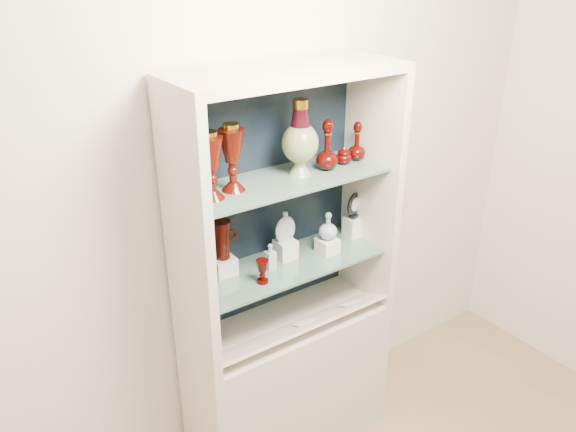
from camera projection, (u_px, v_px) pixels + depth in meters
wall_back at (261, 180)px, 2.58m from camera, size 3.50×0.02×2.80m
cabinet_base at (288, 381)px, 2.85m from camera, size 1.00×0.40×0.75m
cabinet_back_panel at (265, 197)px, 2.59m from camera, size 0.98×0.02×1.15m
cabinet_side_left at (187, 240)px, 2.20m from camera, size 0.04×0.40×1.15m
cabinet_side_right at (370, 187)px, 2.69m from camera, size 0.04×0.40×1.15m
cabinet_top_cap at (288, 73)px, 2.19m from camera, size 1.00×0.40×0.04m
shelf_lower at (286, 265)px, 2.58m from camera, size 0.92×0.34×0.01m
shelf_upper at (285, 180)px, 2.40m from camera, size 0.92×0.34×0.01m
label_ledge at (302, 326)px, 2.59m from camera, size 0.92×0.17×0.09m
label_card_0 at (350, 303)px, 2.74m from camera, size 0.10×0.06×0.03m
label_card_1 at (304, 322)px, 2.59m from camera, size 0.10×0.06×0.03m
pedestal_lamp_left at (211, 166)px, 2.15m from camera, size 0.11×0.11×0.27m
pedestal_lamp_right at (232, 158)px, 2.22m from camera, size 0.11×0.11×0.28m
enamel_urn at (300, 138)px, 2.38m from camera, size 0.21×0.21×0.33m
ruby_decanter_a at (327, 142)px, 2.45m from camera, size 0.13×0.13×0.26m
ruby_decanter_b at (357, 140)px, 2.57m from camera, size 0.09×0.09×0.19m
lidded_bowl at (344, 155)px, 2.55m from camera, size 0.08×0.08×0.08m
cobalt_goblet at (203, 281)px, 2.28m from camera, size 0.09×0.09×0.17m
ruby_goblet_tall at (201, 273)px, 2.34m from camera, size 0.08×0.08×0.16m
ruby_goblet_small at (262, 271)px, 2.41m from camera, size 0.07×0.07×0.11m
riser_ruby_pitcher at (223, 265)px, 2.48m from camera, size 0.10×0.10×0.08m
ruby_pitcher at (222, 240)px, 2.43m from camera, size 0.13×0.09×0.18m
clear_square_bottle at (270, 256)px, 2.51m from camera, size 0.04×0.04×0.12m
riser_flat_flask at (285, 249)px, 2.61m from camera, size 0.09×0.09×0.09m
flat_flask at (285, 226)px, 2.56m from camera, size 0.11×0.04×0.15m
riser_clear_round_decanter at (327, 245)px, 2.66m from camera, size 0.09×0.09×0.07m
clear_round_decanter at (328, 226)px, 2.62m from camera, size 0.10×0.10×0.13m
riser_cameo_medallion at (353, 227)px, 2.81m from camera, size 0.08×0.08×0.10m
cameo_medallion at (354, 205)px, 2.76m from camera, size 0.12×0.07×0.14m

